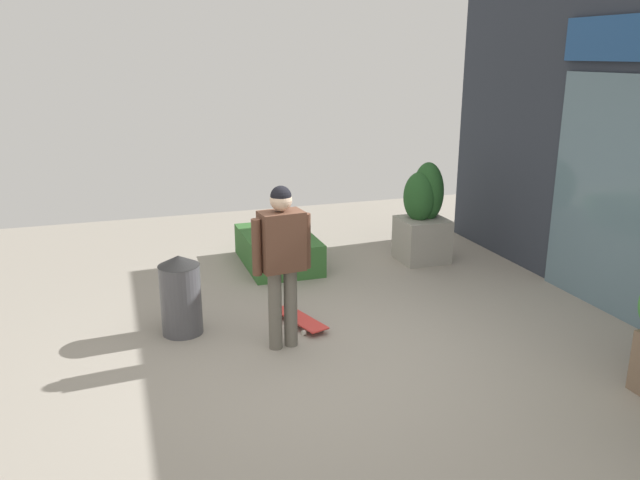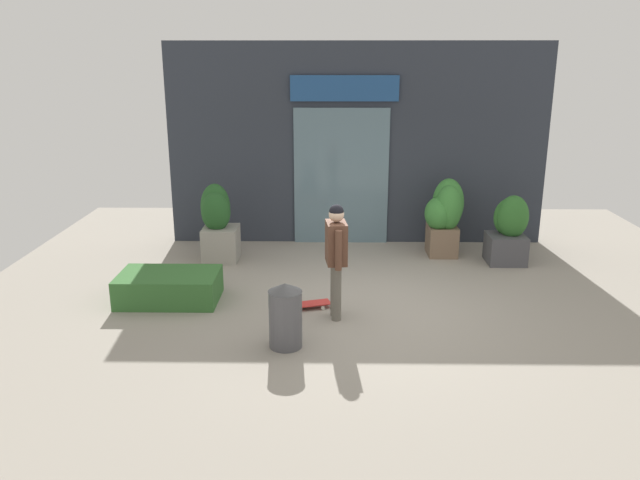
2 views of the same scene
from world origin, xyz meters
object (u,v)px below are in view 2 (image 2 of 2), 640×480
planter_box_left (445,214)px  planter_box_mid (218,224)px  planter_box_right (509,229)px  skateboard (304,305)px  trash_bin (285,315)px  skateboarder (336,250)px

planter_box_left → planter_box_mid: size_ratio=1.02×
planter_box_right → planter_box_mid: 5.05m
skateboard → planter_box_right: 4.12m
planter_box_mid → trash_bin: bearing=-67.7°
planter_box_left → trash_bin: 4.61m
planter_box_mid → trash_bin: 3.72m
planter_box_mid → trash_bin: planter_box_mid is taller
trash_bin → planter_box_right: bearing=42.8°
skateboarder → planter_box_right: skateboarder is taller
skateboarder → planter_box_mid: skateboarder is taller
skateboard → trash_bin: trash_bin is taller
skateboarder → planter_box_left: size_ratio=1.17×
planter_box_left → skateboard: bearing=-133.0°
planter_box_left → trash_bin: size_ratio=1.65×
planter_box_left → skateboarder: bearing=-124.3°
planter_box_mid → trash_bin: size_ratio=1.62×
skateboard → planter_box_left: bearing=-150.6°
trash_bin → skateboard: bearing=81.4°
skateboarder → planter_box_right: size_ratio=1.34×
skateboarder → skateboard: bearing=-40.2°
skateboard → planter_box_right: size_ratio=0.67×
skateboard → trash_bin: bearing=63.8°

